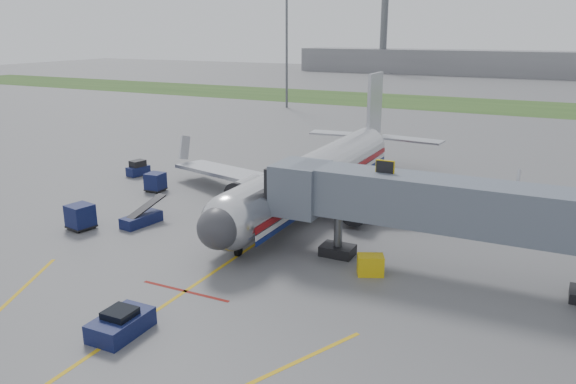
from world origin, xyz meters
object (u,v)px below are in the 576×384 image
at_px(airliner, 317,174).
at_px(belt_loader, 142,219).
at_px(ramp_worker, 231,220).
at_px(pushback_tug, 121,324).
at_px(baggage_tug, 138,169).

bearing_deg(airliner, belt_loader, -131.73).
height_order(airliner, belt_loader, airliner).
bearing_deg(airliner, ramp_worker, -107.91).
height_order(airliner, pushback_tug, airliner).
bearing_deg(pushback_tug, airliner, 89.93).
bearing_deg(belt_loader, ramp_worker, 15.32).
height_order(pushback_tug, belt_loader, belt_loader).
bearing_deg(belt_loader, airliner, 48.27).
height_order(baggage_tug, ramp_worker, ramp_worker).
height_order(belt_loader, ramp_worker, belt_loader).
relative_size(baggage_tug, ramp_worker, 1.44).
relative_size(airliner, belt_loader, 8.66).
xyz_separation_m(pushback_tug, belt_loader, (-9.97, 13.33, -0.07)).
bearing_deg(baggage_tug, airliner, -1.95).
xyz_separation_m(baggage_tug, ramp_worker, (17.55, -9.99, 0.16)).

